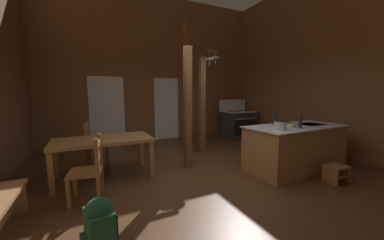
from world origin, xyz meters
TOP-DOWN VIEW (x-y plane):
  - ground_plane at (0.00, 0.00)m, footprint 7.64×7.94m
  - wall_back at (0.00, 3.64)m, footprint 7.64×0.14m
  - wall_right at (3.49, 0.00)m, footprint 0.14×7.94m
  - glazed_door_back_left at (-1.54, 3.56)m, footprint 1.00×0.01m
  - glazed_panel_back_right at (0.34, 3.56)m, footprint 0.84×0.01m
  - kitchen_island at (1.77, -0.39)m, footprint 2.20×1.05m
  - stove_range at (2.71, 2.70)m, footprint 1.16×0.85m
  - support_post_with_pot_rack at (0.64, 1.54)m, footprint 0.57×0.24m
  - support_post_center at (-0.18, 0.68)m, footprint 0.14×0.14m
  - step_stool at (1.86, -1.18)m, footprint 0.37×0.29m
  - dining_table at (-1.83, 0.82)m, footprint 1.72×0.94m
  - ladderback_chair_near_window at (-2.08, -0.00)m, footprint 0.50×0.50m
  - ladderback_chair_by_post at (-1.96, 1.62)m, footprint 0.49×0.49m
  - backpack at (-2.00, -1.28)m, footprint 0.34×0.36m
  - stockpot_on_counter at (1.11, -0.56)m, footprint 0.30×0.23m
  - mixing_bowl_on_counter at (1.51, -0.44)m, footprint 0.23×0.23m
  - bottle_tall_on_counter at (1.43, -0.12)m, footprint 0.07×0.07m
  - bottle_short_on_counter at (1.57, -0.63)m, footprint 0.07×0.07m

SIDE VIEW (x-z plane):
  - ground_plane at x=0.00m, z-range -0.10..0.00m
  - step_stool at x=1.86m, z-range 0.03..0.33m
  - backpack at x=-2.00m, z-range 0.02..0.61m
  - ladderback_chair_near_window at x=-2.08m, z-range -0.02..0.93m
  - ladderback_chair_by_post at x=-1.96m, z-range -0.02..0.93m
  - kitchen_island at x=1.77m, z-range 0.00..0.90m
  - stove_range at x=2.71m, z-range -0.18..1.14m
  - dining_table at x=-1.83m, z-range 0.28..1.02m
  - mixing_bowl_on_counter at x=1.51m, z-range 0.90..0.99m
  - stockpot_on_counter at x=1.11m, z-range 0.91..1.06m
  - bottle_short_on_counter at x=1.57m, z-range 0.88..1.14m
  - glazed_door_back_left at x=-1.54m, z-range 0.00..2.05m
  - glazed_panel_back_right at x=0.34m, z-range 0.00..2.05m
  - bottle_tall_on_counter at x=1.43m, z-range 0.87..1.20m
  - support_post_center at x=-0.18m, z-range 0.00..2.98m
  - support_post_with_pot_rack at x=0.64m, z-range 0.11..3.09m
  - wall_back at x=0.00m, z-range 0.00..4.63m
  - wall_right at x=3.49m, z-range 0.00..4.63m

